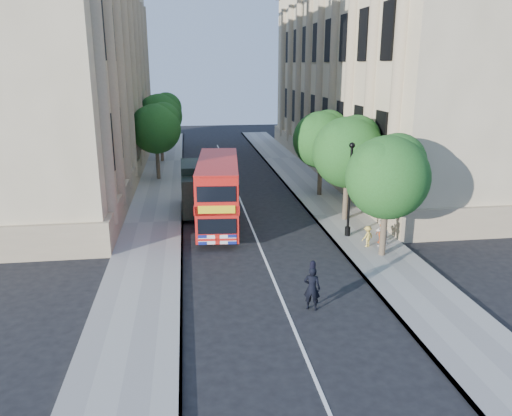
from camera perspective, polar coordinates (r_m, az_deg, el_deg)
name	(u,v)px	position (r m, az deg, el deg)	size (l,w,h in m)	color
ground	(278,290)	(21.46, 2.49, -9.30)	(120.00, 120.00, 0.00)	black
pavement_right	(339,215)	(31.86, 9.45, -0.80)	(3.50, 80.00, 0.12)	gray
pavement_left	(153,223)	(30.54, -11.64, -1.67)	(3.50, 80.00, 0.12)	gray
building_right	(385,67)	(46.44, 14.57, 15.35)	(12.00, 38.00, 18.00)	tan
building_left	(54,67)	(44.25, -22.05, 14.71)	(12.00, 38.00, 18.00)	tan
tree_right_near	(388,173)	(24.53, 14.89, 3.90)	(4.00, 4.00, 6.08)	#473828
tree_right_mid	(349,148)	(30.01, 10.55, 6.71)	(4.20, 4.20, 6.37)	#473828
tree_right_far	(322,137)	(35.71, 7.52, 8.09)	(4.00, 4.00, 6.15)	#473828
tree_left_far	(156,126)	(41.43, -11.32, 9.19)	(4.00, 4.00, 6.30)	#473828
tree_left_back	(161,113)	(49.35, -10.85, 10.58)	(4.20, 4.20, 6.65)	#473828
lamp_post	(350,194)	(27.32, 10.64, 1.64)	(0.32, 0.32, 5.16)	black
double_decker_bus	(218,191)	(28.96, -4.33, 1.95)	(2.93, 8.57, 3.88)	#B7120C
box_van	(199,190)	(31.98, -6.48, 2.09)	(2.26, 5.45, 3.11)	black
police_constable	(312,288)	(19.60, 6.41, -9.10)	(0.65, 0.42, 1.77)	black
woman_pedestrian	(381,230)	(26.57, 14.12, -2.45)	(0.83, 0.65, 1.71)	silver
child_a	(381,234)	(27.05, 14.09, -2.86)	(0.61, 0.25, 1.04)	orange
child_b	(368,236)	(26.39, 12.63, -3.17)	(0.71, 0.41, 1.10)	#E2BD4D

